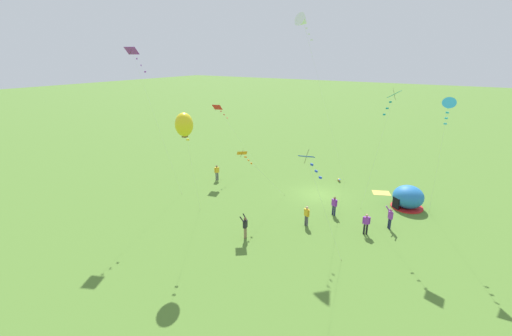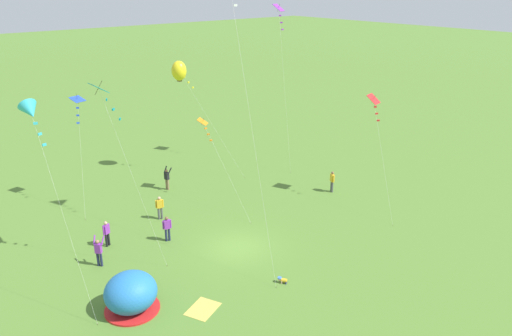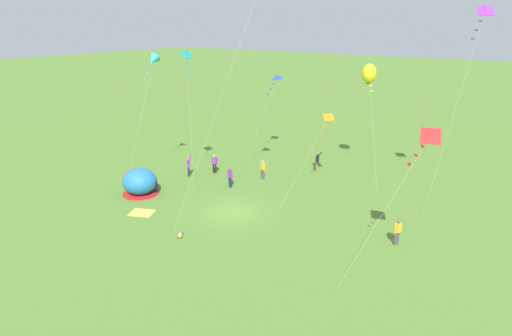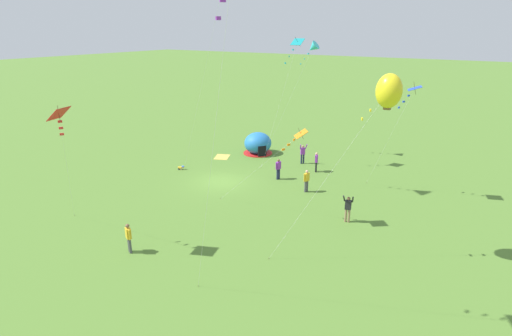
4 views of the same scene
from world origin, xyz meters
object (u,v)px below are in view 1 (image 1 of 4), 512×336
object	(u,v)px
kite_blue	(309,161)
kite_cyan	(449,106)
person_arms_raised	(245,226)
person_with_toddler	(366,223)
kite_yellow	(184,125)
person_near_tent	(217,172)
kite_red	(219,109)
kite_white	(303,21)
popup_tent	(408,197)
person_far_back	(334,205)
person_flying_kite	(390,217)
kite_teal	(392,99)
kite_purple	(134,56)
toddler_crawling	(339,180)
kite_orange	(244,155)
person_center_field	(307,215)

from	to	relation	value
kite_blue	kite_cyan	bearing A→B (deg)	-120.70
person_arms_raised	kite_cyan	world-z (taller)	kite_cyan
person_with_toddler	kite_yellow	size ratio (longest dim) A/B	0.18
person_near_tent	kite_red	distance (m)	7.07
kite_white	kite_red	distance (m)	14.22
popup_tent	person_far_back	distance (m)	7.23
kite_cyan	kite_white	distance (m)	13.04
kite_cyan	kite_red	size ratio (longest dim) A/B	1.31
person_far_back	person_near_tent	bearing A→B (deg)	-5.86
person_flying_kite	kite_teal	size ratio (longest dim) A/B	0.17
kite_teal	kite_purple	xyz separation A→B (m)	(19.27, 7.35, 2.98)
person_flying_kite	kite_purple	bearing A→B (deg)	18.55
toddler_crawling	kite_teal	bearing A→B (deg)	127.98
person_with_toddler	person_near_tent	bearing A→B (deg)	-10.82
person_flying_kite	kite_purple	xyz separation A→B (m)	(20.32, 6.82, 12.20)
person_near_tent	kite_teal	size ratio (longest dim) A/B	0.16
person_near_tent	kite_white	world-z (taller)	kite_white
person_with_toddler	kite_cyan	xyz separation A→B (m)	(-4.03, -2.61, 9.00)
person_near_tent	kite_orange	size ratio (longest dim) A/B	0.25
toddler_crawling	kite_purple	xyz separation A→B (m)	(13.25, 15.06, 13.02)
kite_orange	kite_purple	world-z (taller)	kite_purple
person_arms_raised	kite_purple	bearing A→B (deg)	-3.09
person_near_tent	kite_cyan	xyz separation A→B (m)	(-21.41, 0.71, 9.00)
person_near_tent	kite_teal	distance (m)	19.99
person_flying_kite	person_arms_raised	distance (m)	11.64
person_center_field	kite_teal	size ratio (longest dim) A/B	0.16
popup_tent	kite_yellow	bearing A→B (deg)	49.89
kite_purple	kite_yellow	bearing A→B (deg)	159.18
popup_tent	kite_teal	xyz separation A→B (m)	(1.53, 4.52, 9.23)
kite_blue	kite_purple	world-z (taller)	kite_purple
person_center_field	kite_cyan	size ratio (longest dim) A/B	0.16
toddler_crawling	kite_red	bearing A→B (deg)	18.83
person_flying_kite	person_near_tent	bearing A→B (deg)	-4.25
person_near_tent	kite_blue	bearing A→B (deg)	145.48
kite_red	person_center_field	bearing A→B (deg)	154.06
kite_yellow	person_near_tent	bearing A→B (deg)	-59.74
kite_blue	kite_yellow	size ratio (longest dim) A/B	0.86
person_near_tent	person_center_field	xyz separation A→B (m)	(-12.91, 4.51, 0.00)
person_far_back	kite_orange	distance (m)	9.02
person_arms_raised	person_flying_kite	bearing A→B (deg)	-140.31
kite_white	kite_orange	bearing A→B (deg)	71.75
kite_purple	kite_orange	bearing A→B (deg)	-166.99
person_arms_raised	kite_white	distance (m)	17.32
kite_yellow	kite_red	distance (m)	15.93
toddler_crawling	kite_orange	size ratio (longest dim) A/B	0.08
person_flying_kite	kite_cyan	bearing A→B (deg)	-165.65
person_center_field	kite_teal	xyz separation A→B (m)	(-4.79, -3.66, 9.26)
kite_blue	kite_purple	size ratio (longest dim) A/B	0.59
person_flying_kite	kite_blue	size ratio (longest dim) A/B	0.23
person_far_back	person_flying_kite	bearing A→B (deg)	-179.32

